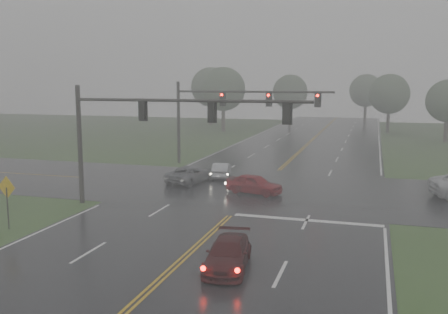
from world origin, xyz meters
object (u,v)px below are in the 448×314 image
(sedan_red, at_px, (254,194))
(signal_gantry_near, at_px, (146,122))
(sedan_maroon, at_px, (228,268))
(car_grey, at_px, (191,183))
(sedan_silver, at_px, (222,178))
(signal_gantry_far, at_px, (225,106))

(sedan_red, xyz_separation_m, signal_gantry_near, (-5.51, -5.81, 5.42))
(sedan_maroon, distance_m, signal_gantry_near, 12.65)
(signal_gantry_near, bearing_deg, sedan_red, 46.53)
(car_grey, bearing_deg, sedan_maroon, 128.53)
(sedan_silver, xyz_separation_m, signal_gantry_far, (-1.58, 6.11, 5.57))
(sedan_red, distance_m, sedan_silver, 6.50)
(car_grey, height_order, signal_gantry_far, signal_gantry_far)
(car_grey, bearing_deg, signal_gantry_far, -77.66)
(sedan_maroon, height_order, sedan_red, sedan_red)
(sedan_maroon, distance_m, car_grey, 18.45)
(sedan_maroon, bearing_deg, signal_gantry_far, 99.28)
(signal_gantry_near, bearing_deg, sedan_silver, 82.09)
(sedan_red, distance_m, signal_gantry_far, 13.73)
(signal_gantry_far, bearing_deg, car_grey, -90.81)
(sedan_maroon, xyz_separation_m, sedan_red, (-2.22, 14.23, 0.00))
(sedan_silver, relative_size, car_grey, 0.79)
(sedan_red, height_order, car_grey, sedan_red)
(sedan_maroon, bearing_deg, sedan_silver, 100.05)
(car_grey, xyz_separation_m, signal_gantry_near, (0.18, -8.25, 5.42))
(sedan_silver, height_order, car_grey, car_grey)
(sedan_maroon, relative_size, signal_gantry_near, 0.28)
(car_grey, height_order, signal_gantry_near, signal_gantry_near)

